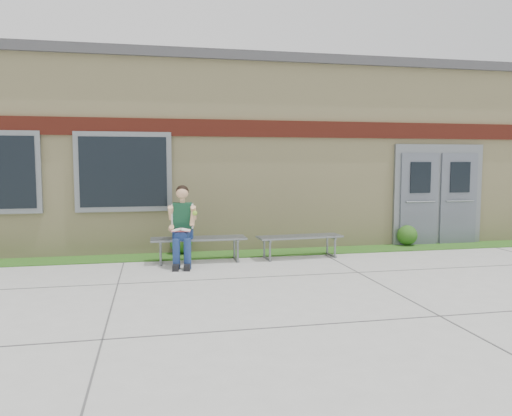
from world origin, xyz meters
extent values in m
plane|color=#9E9E99|center=(0.00, 0.00, 0.00)|extent=(80.00, 80.00, 0.00)
cube|color=#134A14|center=(0.00, 2.60, 0.01)|extent=(16.00, 0.80, 0.02)
cube|color=beige|center=(0.00, 6.00, 2.00)|extent=(16.00, 6.00, 4.00)
cube|color=#3F3F42|center=(0.00, 6.00, 4.10)|extent=(16.20, 6.20, 0.20)
cube|color=maroon|center=(0.00, 2.97, 2.60)|extent=(16.00, 0.06, 0.35)
cube|color=slate|center=(-3.00, 2.96, 1.70)|extent=(1.90, 0.08, 1.60)
cube|color=black|center=(-3.00, 2.92, 1.70)|extent=(1.70, 0.04, 1.40)
cube|color=slate|center=(4.00, 2.96, 1.15)|extent=(2.20, 0.08, 2.30)
cube|color=#575D68|center=(3.50, 2.91, 1.05)|extent=(0.92, 0.06, 2.10)
cube|color=#575D68|center=(4.50, 2.91, 1.05)|extent=(0.92, 0.06, 2.10)
cube|color=slate|center=(-1.60, 2.00, 0.45)|extent=(1.80, 0.51, 0.03)
cube|color=slate|center=(-2.32, 2.00, 0.20)|extent=(0.05, 0.50, 0.41)
cube|color=slate|center=(-0.88, 2.00, 0.20)|extent=(0.05, 0.50, 0.41)
cube|color=slate|center=(0.40, 2.00, 0.42)|extent=(1.72, 0.59, 0.03)
cube|color=slate|center=(-0.28, 2.00, 0.19)|extent=(0.07, 0.47, 0.39)
cube|color=slate|center=(1.08, 2.00, 0.19)|extent=(0.07, 0.47, 0.39)
cube|color=navy|center=(-1.90, 1.95, 0.55)|extent=(0.40, 0.31, 0.17)
cube|color=#0F381A|center=(-1.90, 1.93, 0.89)|extent=(0.38, 0.27, 0.50)
sphere|color=#E4AA7D|center=(-1.90, 1.92, 1.33)|extent=(0.26, 0.26, 0.23)
sphere|color=black|center=(-1.90, 1.94, 1.35)|extent=(0.27, 0.27, 0.24)
cylinder|color=navy|center=(-2.03, 1.68, 0.58)|extent=(0.23, 0.48, 0.16)
cylinder|color=navy|center=(-1.84, 1.66, 0.58)|extent=(0.23, 0.48, 0.16)
cylinder|color=navy|center=(-2.05, 1.42, 0.27)|extent=(0.13, 0.13, 0.55)
cylinder|color=navy|center=(-1.85, 1.39, 0.27)|extent=(0.13, 0.13, 0.55)
cube|color=black|center=(-2.06, 1.35, 0.05)|extent=(0.15, 0.30, 0.11)
cube|color=black|center=(-1.87, 1.32, 0.05)|extent=(0.15, 0.30, 0.11)
cylinder|color=#E4AA7D|center=(-2.11, 1.89, 0.96)|extent=(0.13, 0.25, 0.29)
cylinder|color=#E4AA7D|center=(-1.70, 1.83, 0.96)|extent=(0.13, 0.25, 0.29)
cube|color=white|center=(-1.95, 1.54, 0.68)|extent=(0.37, 0.29, 0.02)
cube|color=#BC464C|center=(-1.95, 1.54, 0.67)|extent=(0.37, 0.30, 0.01)
sphere|color=#8AC233|center=(-1.69, 1.68, 0.97)|extent=(0.09, 0.09, 0.09)
sphere|color=#134A14|center=(-1.89, 2.85, 0.25)|extent=(0.46, 0.46, 0.46)
sphere|color=#134A14|center=(3.20, 2.85, 0.25)|extent=(0.45, 0.45, 0.45)
camera|label=1|loc=(-2.45, -7.41, 1.89)|focal=35.00mm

